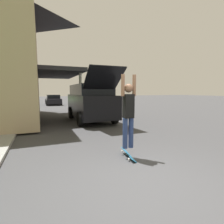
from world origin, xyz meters
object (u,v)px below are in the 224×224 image
suv_parked (90,102)px  car_down_street (53,100)px  skateboarder (128,111)px  skateboard (129,155)px

suv_parked → car_down_street: suv_parked is taller
suv_parked → skateboarder: (-0.68, -6.09, 0.11)m
car_down_street → skateboarder: skateboarder is taller
car_down_street → suv_parked: bearing=-85.3°
suv_parked → skateboard: size_ratio=6.83×
skateboard → skateboarder: bearing=-139.9°
car_down_street → skateboard: car_down_street is taller
car_down_street → skateboard: size_ratio=5.73×
suv_parked → car_down_street: 14.05m
suv_parked → skateboard: suv_parked is taller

